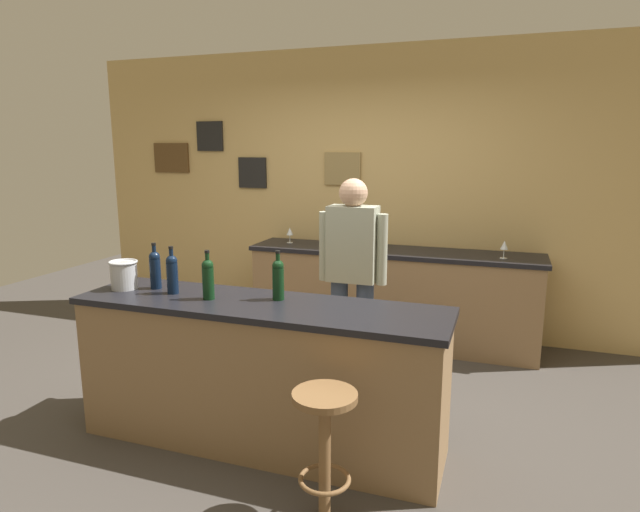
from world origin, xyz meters
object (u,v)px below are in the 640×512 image
bar_stool (325,435)px  wine_bottle_c (208,278)px  wine_glass_c (384,237)px  wine_glass_b (344,236)px  wine_bottle_d (278,278)px  wine_glass_d (504,246)px  wine_bottle_a (155,268)px  wine_glass_a (290,232)px  ice_bucket (124,274)px  wine_bottle_b (172,273)px  bartender (352,271)px

bar_stool → wine_bottle_c: size_ratio=2.22×
wine_glass_c → wine_glass_b: bearing=-169.8°
wine_bottle_d → wine_glass_d: size_ratio=1.97×
wine_bottle_a → wine_bottle_d: 0.87m
wine_bottle_c → wine_glass_a: 2.15m
bar_stool → wine_glass_a: (-1.27, 2.64, 0.55)m
wine_bottle_a → wine_glass_d: (2.17, 1.90, -0.05)m
ice_bucket → wine_glass_d: ice_bucket is taller
wine_bottle_b → wine_glass_c: wine_bottle_b is taller
wine_bottle_c → wine_glass_a: size_ratio=1.97×
bartender → ice_bucket: bearing=-144.1°
wine_bottle_d → wine_bottle_b: bearing=-172.8°
wine_bottle_c → ice_bucket: wine_bottle_c is taller
bartender → wine_glass_c: 1.15m
wine_bottle_a → ice_bucket: wine_bottle_a is taller
wine_bottle_d → wine_glass_b: size_ratio=1.97×
wine_bottle_b → wine_glass_d: wine_bottle_b is taller
wine_bottle_c → ice_bucket: (-0.65, 0.03, -0.04)m
wine_bottle_c → wine_glass_c: 2.21m
wine_bottle_b → wine_glass_b: bearing=74.9°
bar_stool → wine_glass_a: 2.98m
bar_stool → wine_bottle_c: wine_bottle_c is taller
wine_glass_b → ice_bucket: bearing=-114.3°
wine_bottle_b → wine_bottle_c: (0.29, -0.04, 0.00)m
bartender → wine_glass_a: (-0.98, 1.15, 0.07)m
bar_stool → wine_glass_d: (0.77, 2.53, 0.55)m
wine_glass_d → wine_glass_c: bearing=174.1°
bar_stool → wine_glass_c: wine_glass_c is taller
wine_bottle_b → wine_bottle_c: same height
wine_bottle_c → wine_glass_a: wine_bottle_c is taller
wine_bottle_a → wine_glass_c: size_ratio=1.97×
wine_bottle_a → wine_bottle_b: size_ratio=1.00×
wine_bottle_b → wine_bottle_d: size_ratio=1.00×
bar_stool → wine_bottle_b: 1.46m
bartender → wine_bottle_a: bartender is taller
wine_glass_b → wine_bottle_b: bearing=-105.1°
bartender → wine_bottle_a: (-1.11, -0.86, 0.12)m
bar_stool → wine_bottle_a: size_ratio=2.22×
wine_bottle_d → wine_bottle_a: bearing=-178.7°
bartender → wine_bottle_c: size_ratio=5.29×
wine_bottle_c → wine_bottle_d: size_ratio=1.00×
bar_stool → wine_bottle_d: (-0.52, 0.65, 0.60)m
bartender → wine_glass_a: bearing=130.3°
bar_stool → wine_bottle_a: bearing=155.7°
bar_stool → ice_bucket: size_ratio=3.62×
wine_bottle_b → wine_glass_a: 2.08m
wine_bottle_b → wine_glass_d: 2.80m
bartender → wine_glass_b: size_ratio=10.45×
ice_bucket → wine_glass_b: bearing=65.7°
wine_bottle_c → wine_bottle_d: bearing=17.5°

